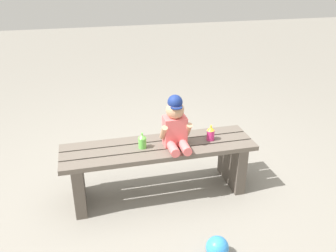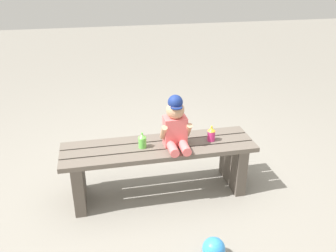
{
  "view_description": "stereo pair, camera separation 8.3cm",
  "coord_description": "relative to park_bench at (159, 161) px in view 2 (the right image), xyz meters",
  "views": [
    {
      "loc": [
        -0.52,
        -2.38,
        1.73
      ],
      "look_at": [
        0.06,
        -0.05,
        0.61
      ],
      "focal_mm": 38.44,
      "sensor_mm": 36.0,
      "label": 1
    },
    {
      "loc": [
        -0.44,
        -2.39,
        1.73
      ],
      "look_at": [
        0.06,
        -0.05,
        0.61
      ],
      "focal_mm": 38.44,
      "sensor_mm": 36.0,
      "label": 2
    }
  ],
  "objects": [
    {
      "name": "child_figure",
      "position": [
        0.12,
        -0.03,
        0.31
      ],
      "size": [
        0.23,
        0.27,
        0.4
      ],
      "color": "#E56666",
      "rests_on": "park_bench"
    },
    {
      "name": "ground_plane",
      "position": [
        0.0,
        0.0,
        -0.29
      ],
      "size": [
        16.0,
        16.0,
        0.0
      ],
      "primitive_type": "plane",
      "color": "gray"
    },
    {
      "name": "toy_ball",
      "position": [
        0.2,
        -0.77,
        -0.22
      ],
      "size": [
        0.15,
        0.15,
        0.15
      ],
      "primitive_type": "sphere",
      "color": "#338CE5",
      "rests_on": "ground_plane"
    },
    {
      "name": "sippy_cup_right",
      "position": [
        0.42,
        -0.01,
        0.2
      ],
      "size": [
        0.06,
        0.06,
        0.12
      ],
      "color": "#E5337F",
      "rests_on": "park_bench"
    },
    {
      "name": "park_bench",
      "position": [
        0.0,
        0.0,
        0.0
      ],
      "size": [
        1.48,
        0.4,
        0.43
      ],
      "color": "#60564C",
      "rests_on": "ground_plane"
    },
    {
      "name": "sippy_cup_left",
      "position": [
        -0.13,
        -0.01,
        0.2
      ],
      "size": [
        0.06,
        0.06,
        0.12
      ],
      "color": "#66CC4C",
      "rests_on": "park_bench"
    }
  ]
}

